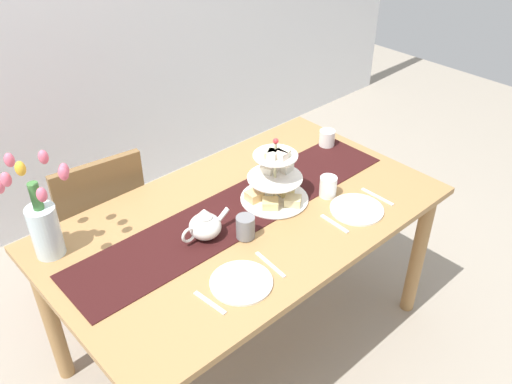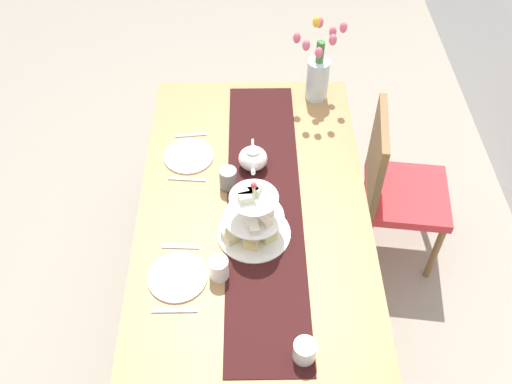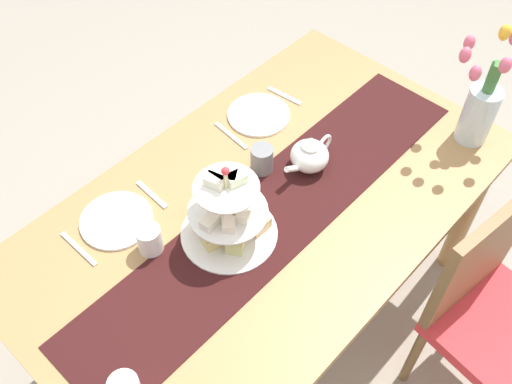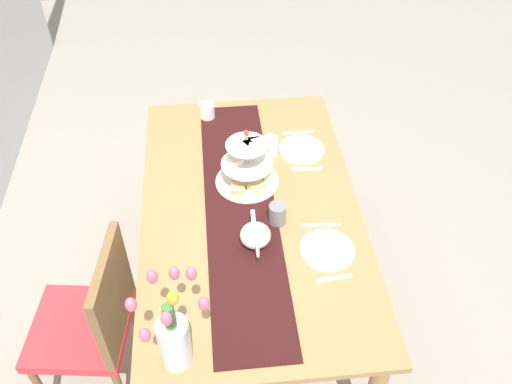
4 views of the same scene
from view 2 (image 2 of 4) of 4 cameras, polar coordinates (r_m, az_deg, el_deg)
ground_plane at (r=3.05m, az=-0.20°, el=-10.62°), size 8.00×8.00×0.00m
dining_table at (r=2.50m, az=-0.25°, el=-2.67°), size 1.68×0.98×0.77m
chair_left at (r=2.95m, az=13.77°, el=0.72°), size 0.47×0.47×0.91m
table_runner at (r=2.42m, az=0.83°, el=-1.09°), size 1.57×0.32×0.00m
tiered_cake_stand at (r=2.25m, az=-0.26°, el=-2.83°), size 0.30×0.30×0.30m
teapot at (r=2.53m, az=-0.31°, el=3.50°), size 0.24×0.13×0.14m
tulip_vase at (r=2.87m, az=6.27°, el=12.01°), size 0.24×0.25×0.44m
cream_jug at (r=2.01m, az=4.91°, el=-15.64°), size 0.08×0.08×0.08m
dinner_plate_left at (r=2.63m, az=-6.78°, el=3.62°), size 0.23×0.23×0.01m
fork_left at (r=2.74m, az=-6.58°, el=5.72°), size 0.03×0.15×0.01m
knife_left at (r=2.53m, az=-6.99°, el=1.28°), size 0.03×0.17×0.01m
dinner_plate_right at (r=2.21m, az=-7.89°, el=-8.47°), size 0.23×0.23×0.01m
fork_right at (r=2.30m, az=-7.61°, el=-5.47°), size 0.02×0.15×0.01m
knife_right at (r=2.14m, az=-8.20°, el=-11.74°), size 0.01×0.17×0.01m
mug_grey at (r=2.45m, az=-2.81°, el=1.39°), size 0.08×0.08×0.09m
mug_white_text at (r=2.17m, az=-3.76°, el=-7.69°), size 0.08×0.08×0.09m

